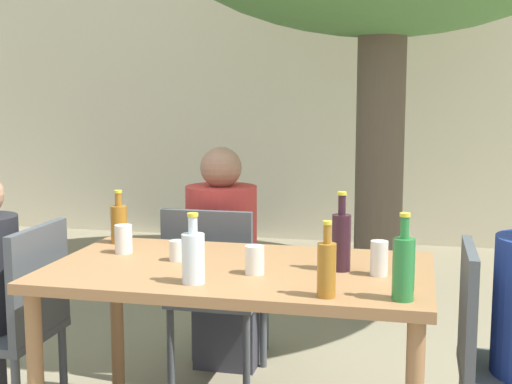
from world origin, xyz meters
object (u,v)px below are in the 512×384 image
wine_bottle_0 (341,240)px  drinking_glass_0 (255,260)px  patio_chair_0 (17,317)px  drinking_glass_2 (177,251)px  amber_bottle_2 (119,223)px  drinking_glass_1 (124,239)px  person_seated_2 (226,270)px  drinking_glass_3 (379,258)px  amber_bottle_3 (327,268)px  dining_table_front (239,289)px  patio_chair_1 (498,354)px  patio_chair_2 (214,286)px  water_bottle_4 (193,256)px  green_bottle_1 (404,267)px

wine_bottle_0 → drinking_glass_0: bearing=-158.3°
patio_chair_0 → drinking_glass_2: bearing=93.4°
amber_bottle_2 → drinking_glass_1: size_ratio=1.99×
person_seated_2 → drinking_glass_3: (0.83, -0.89, 0.32)m
drinking_glass_1 → drinking_glass_3: drinking_glass_3 is taller
amber_bottle_3 → drinking_glass_3: amber_bottle_3 is taller
person_seated_2 → amber_bottle_2: (-0.33, -0.58, 0.34)m
wine_bottle_0 → amber_bottle_3: bearing=-91.5°
person_seated_2 → drinking_glass_0: 1.09m
dining_table_front → patio_chair_1: 0.98m
amber_bottle_3 → drinking_glass_3: 0.36m
patio_chair_2 → drinking_glass_1: 0.67m
person_seated_2 → drinking_glass_1: 0.86m
patio_chair_2 → water_bottle_4: (0.20, -0.92, 0.37)m
amber_bottle_3 → person_seated_2: bearing=119.1°
amber_bottle_3 → drinking_glass_3: (0.15, 0.32, -0.03)m
drinking_glass_0 → drinking_glass_2: bearing=159.1°
drinking_glass_1 → wine_bottle_0: bearing=-5.6°
green_bottle_1 → drinking_glass_1: size_ratio=2.41×
person_seated_2 → water_bottle_4: size_ratio=4.68×
patio_chair_2 → green_bottle_1: size_ratio=3.13×
patio_chair_2 → drinking_glass_3: bearing=141.4°
patio_chair_1 → amber_bottle_2: size_ratio=3.78×
drinking_glass_1 → drinking_glass_0: bearing=-19.1°
wine_bottle_0 → drinking_glass_1: bearing=174.4°
patio_chair_2 → patio_chair_0: bearing=44.1°
dining_table_front → drinking_glass_1: (-0.53, 0.12, 0.15)m
patio_chair_0 → water_bottle_4: size_ratio=3.57×
drinking_glass_3 → patio_chair_0: bearing=179.7°
person_seated_2 → drinking_glass_0: person_seated_2 is taller
drinking_glass_1 → person_seated_2: bearing=73.1°
water_bottle_4 → green_bottle_1: bearing=-3.4°
patio_chair_0 → drinking_glass_2: patio_chair_0 is taller
patio_chair_2 → drinking_glass_2: patio_chair_2 is taller
wine_bottle_0 → drinking_glass_1: 0.92m
amber_bottle_3 → drinking_glass_0: size_ratio=2.40×
patio_chair_2 → drinking_glass_0: size_ratio=8.46×
dining_table_front → green_bottle_1: size_ratio=5.12×
wine_bottle_0 → amber_bottle_2: wine_bottle_0 is taller
green_bottle_1 → dining_table_front: bearing=153.9°
dining_table_front → amber_bottle_3: bearing=-40.7°
green_bottle_1 → water_bottle_4: size_ratio=1.14×
dining_table_front → person_seated_2: bearing=108.4°
patio_chair_2 → wine_bottle_0: bearing=137.8°
amber_bottle_3 → green_bottle_1: bearing=4.7°
drinking_glass_0 → patio_chair_2: bearing=117.0°
patio_chair_1 → amber_bottle_3: bearing=119.2°
green_bottle_1 → patio_chair_0: bearing=169.1°
dining_table_front → drinking_glass_3: 0.56m
green_bottle_1 → amber_bottle_3: green_bottle_1 is taller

